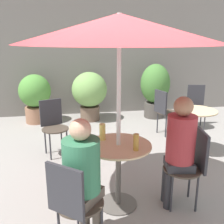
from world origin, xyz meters
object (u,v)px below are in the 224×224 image
object	(u,v)px
bistro_chair_0	(73,200)
bistro_chair_3	(196,102)
bistro_chair_1	(192,162)
umbrella	(119,29)
bistro_chair_2	(164,108)
seated_person_1	(180,143)
potted_plant_2	(155,88)
potted_plant_1	(89,92)
cafe_table_near	(118,161)
beer_glass_0	(102,132)
potted_plant_0	(35,95)
seated_person_0	(83,172)
bistro_chair_4	(53,122)
cafe_table_far	(195,123)
beer_glass_1	(136,142)

from	to	relation	value
bistro_chair_0	bistro_chair_3	size ratio (longest dim) A/B	1.00
bistro_chair_1	umbrella	size ratio (longest dim) A/B	0.43
bistro_chair_2	seated_person_1	xyz separation A→B (m)	(-0.66, -2.15, 0.22)
bistro_chair_1	bistro_chair_2	world-z (taller)	same
potted_plant_2	potted_plant_1	bearing A→B (deg)	178.75
bistro_chair_3	potted_plant_2	world-z (taller)	potted_plant_2
cafe_table_near	bistro_chair_2	xyz separation A→B (m)	(1.30, 2.04, -0.00)
cafe_table_near	beer_glass_0	size ratio (longest dim) A/B	3.97
bistro_chair_0	bistro_chair_1	xyz separation A→B (m)	(1.30, 0.49, 0.00)
bistro_chair_0	potted_plant_0	distance (m)	3.98
seated_person_0	potted_plant_2	size ratio (longest dim) A/B	0.96
seated_person_1	beer_glass_0	world-z (taller)	seated_person_1
bistro_chair_4	potted_plant_0	distance (m)	1.80
bistro_chair_0	potted_plant_1	distance (m)	3.90
seated_person_1	potted_plant_0	xyz separation A→B (m)	(-1.86, 3.40, -0.14)
bistro_chair_1	seated_person_1	xyz separation A→B (m)	(-0.15, 0.02, 0.22)
bistro_chair_1	seated_person_1	size ratio (longest dim) A/B	0.70
cafe_table_near	cafe_table_far	xyz separation A→B (m)	(1.48, 1.15, -0.02)
beer_glass_1	bistro_chair_1	bearing A→B (deg)	3.66
bistro_chair_1	seated_person_0	xyz separation A→B (m)	(-1.20, -0.37, 0.19)
bistro_chair_1	beer_glass_1	size ratio (longest dim) A/B	5.06
bistro_chair_1	bistro_chair_0	bearing A→B (deg)	-60.00
bistro_chair_3	potted_plant_0	size ratio (longest dim) A/B	0.82
cafe_table_far	seated_person_0	distance (m)	2.52
cafe_table_near	beer_glass_0	distance (m)	0.37
bistro_chair_2	potted_plant_1	size ratio (longest dim) A/B	0.80
beer_glass_1	potted_plant_1	distance (m)	3.43
bistro_chair_2	bistro_chair_4	xyz separation A→B (m)	(-2.06, -0.49, 0.00)
bistro_chair_3	bistro_chair_4	xyz separation A→B (m)	(-2.90, -0.85, 0.00)
beer_glass_1	cafe_table_far	bearing A→B (deg)	44.85
beer_glass_0	potted_plant_1	world-z (taller)	potted_plant_1
seated_person_0	potted_plant_0	size ratio (longest dim) A/B	1.12
bistro_chair_0	potted_plant_1	size ratio (longest dim) A/B	0.80
seated_person_1	potted_plant_1	size ratio (longest dim) A/B	1.14
bistro_chair_0	cafe_table_near	bearing A→B (deg)	-90.00
bistro_chair_3	potted_plant_1	bearing A→B (deg)	171.39
bistro_chair_1	bistro_chair_4	distance (m)	2.29
seated_person_1	bistro_chair_4	bearing A→B (deg)	-130.36
cafe_table_near	bistro_chair_3	world-z (taller)	bistro_chair_3
cafe_table_near	bistro_chair_0	world-z (taller)	bistro_chair_0
bistro_chair_3	beer_glass_0	size ratio (longest dim) A/B	4.78
seated_person_0	umbrella	distance (m)	1.36
potted_plant_1	umbrella	distance (m)	3.49
beer_glass_0	potted_plant_0	xyz separation A→B (m)	(-1.06, 3.12, -0.22)
bistro_chair_1	umbrella	bearing A→B (deg)	-90.00
potted_plant_1	bistro_chair_3	bearing A→B (deg)	-21.60
beer_glass_1	beer_glass_0	bearing A→B (deg)	130.56
bistro_chair_2	seated_person_1	distance (m)	2.26
seated_person_1	beer_glass_0	size ratio (longest dim) A/B	6.80
cafe_table_near	bistro_chair_3	distance (m)	3.22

